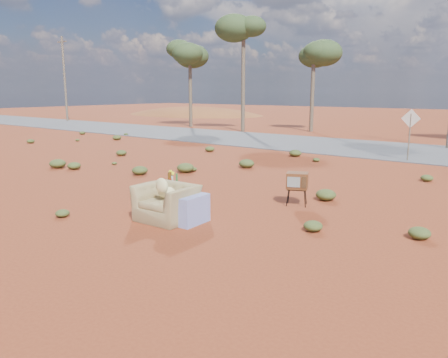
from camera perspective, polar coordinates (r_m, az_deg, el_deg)
The scene contains 13 objects.
ground at distance 10.19m, azimuth -4.03°, elevation -5.34°, with size 140.00×140.00×0.00m, color maroon.
highway at distance 23.38m, azimuth 21.20°, elevation 3.51°, with size 140.00×7.00×0.04m, color #565659.
dirt_mound at distance 55.18m, azimuth -3.92°, elevation 8.38°, with size 26.00×18.00×2.00m, color brown.
armchair at distance 10.04m, azimuth -6.94°, elevation -2.58°, with size 1.51×1.00×1.11m.
tv_unit at distance 11.44m, azimuth 9.54°, elevation -0.27°, with size 0.66×0.61×0.87m.
side_table at distance 11.19m, azimuth -6.85°, elevation -0.30°, with size 0.46×0.46×0.92m.
rusty_bar at distance 10.41m, azimuth -9.17°, elevation -4.97°, with size 0.04×0.04×1.58m, color #512515.
road_sign at distance 19.96m, azimuth 23.15°, elevation 6.42°, with size 0.78×0.06×2.19m.
eucalyptus_far_left at distance 36.78m, azimuth -4.49°, elevation 16.10°, with size 3.20×3.20×7.10m.
eucalyptus_left at distance 32.38m, azimuth 2.57°, elevation 18.51°, with size 3.20×3.20×8.10m.
eucalyptus_near_left at distance 32.76m, azimuth 11.66°, elevation 15.63°, with size 3.20×3.20×6.60m.
utility_pole_west at distance 45.80m, azimuth -20.11°, elevation 12.29°, with size 1.40×0.20×8.00m.
scrub_patch at distance 14.07m, azimuth 5.40°, elevation -0.07°, with size 17.49×8.07×0.33m.
Camera 1 is at (6.50, -7.27, 2.94)m, focal length 35.00 mm.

